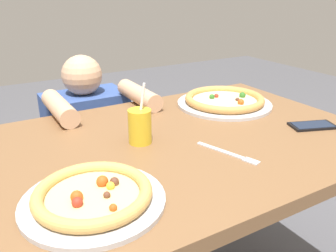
{
  "coord_description": "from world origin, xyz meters",
  "views": [
    {
      "loc": [
        -0.53,
        -0.85,
        1.19
      ],
      "look_at": [
        -0.01,
        0.05,
        0.78
      ],
      "focal_mm": 37.35,
      "sensor_mm": 36.0,
      "label": 1
    }
  ],
  "objects_px": {
    "pizza_near": "(93,196)",
    "fork": "(230,154)",
    "drink_cup_colored": "(140,126)",
    "cell_phone": "(312,126)",
    "pizza_far": "(224,101)",
    "diner_seated": "(90,161)"
  },
  "relations": [
    {
      "from": "pizza_near",
      "to": "drink_cup_colored",
      "type": "relative_size",
      "value": 1.72
    },
    {
      "from": "fork",
      "to": "diner_seated",
      "type": "relative_size",
      "value": 0.21
    },
    {
      "from": "pizza_near",
      "to": "diner_seated",
      "type": "bearing_deg",
      "value": 73.54
    },
    {
      "from": "pizza_near",
      "to": "cell_phone",
      "type": "height_order",
      "value": "pizza_near"
    },
    {
      "from": "pizza_far",
      "to": "fork",
      "type": "height_order",
      "value": "pizza_far"
    },
    {
      "from": "drink_cup_colored",
      "to": "fork",
      "type": "relative_size",
      "value": 0.94
    },
    {
      "from": "pizza_far",
      "to": "diner_seated",
      "type": "height_order",
      "value": "diner_seated"
    },
    {
      "from": "pizza_near",
      "to": "fork",
      "type": "distance_m",
      "value": 0.42
    },
    {
      "from": "pizza_far",
      "to": "fork",
      "type": "distance_m",
      "value": 0.45
    },
    {
      "from": "pizza_far",
      "to": "fork",
      "type": "relative_size",
      "value": 1.89
    },
    {
      "from": "pizza_far",
      "to": "cell_phone",
      "type": "bearing_deg",
      "value": -71.66
    },
    {
      "from": "pizza_near",
      "to": "fork",
      "type": "bearing_deg",
      "value": 4.84
    },
    {
      "from": "drink_cup_colored",
      "to": "cell_phone",
      "type": "xyz_separation_m",
      "value": [
        0.56,
        -0.18,
        -0.05
      ]
    },
    {
      "from": "pizza_near",
      "to": "pizza_far",
      "type": "relative_size",
      "value": 0.85
    },
    {
      "from": "pizza_far",
      "to": "drink_cup_colored",
      "type": "distance_m",
      "value": 0.48
    },
    {
      "from": "diner_seated",
      "to": "cell_phone",
      "type": "bearing_deg",
      "value": -53.7
    },
    {
      "from": "pizza_far",
      "to": "diner_seated",
      "type": "distance_m",
      "value": 0.7
    },
    {
      "from": "cell_phone",
      "to": "diner_seated",
      "type": "distance_m",
      "value": 0.99
    },
    {
      "from": "cell_phone",
      "to": "pizza_far",
      "type": "bearing_deg",
      "value": 108.34
    },
    {
      "from": "fork",
      "to": "cell_phone",
      "type": "height_order",
      "value": "cell_phone"
    },
    {
      "from": "fork",
      "to": "cell_phone",
      "type": "relative_size",
      "value": 1.19
    },
    {
      "from": "drink_cup_colored",
      "to": "cell_phone",
      "type": "bearing_deg",
      "value": -17.94
    }
  ]
}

